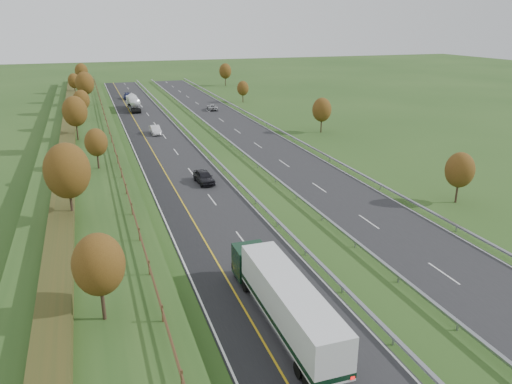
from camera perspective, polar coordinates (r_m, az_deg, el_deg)
ground at (r=79.41m, az=-3.82°, el=4.29°), size 400.00×400.00×0.00m
near_carriageway at (r=82.59m, az=-10.11°, el=4.63°), size 10.50×200.00×0.04m
far_carriageway at (r=86.48m, az=0.77°, el=5.57°), size 10.50×200.00×0.04m
hard_shoulder at (r=82.14m, az=-12.70°, el=4.38°), size 3.00×200.00×0.04m
lane_markings at (r=83.62m, az=-5.76°, el=5.03°), size 26.75×200.00×0.01m
embankment_left at (r=81.54m, az=-19.22°, el=4.38°), size 12.00×200.00×2.00m
hedge_left at (r=81.24m, az=-20.75°, el=5.28°), size 2.20×180.00×1.10m
fence_left at (r=80.80m, az=-16.16°, el=5.83°), size 0.12×189.06×1.20m
median_barrier_near at (r=83.45m, az=-6.26°, el=5.38°), size 0.32×200.00×0.71m
median_barrier_far at (r=84.66m, az=-2.88°, el=5.66°), size 0.32×200.00×0.71m
outer_barrier_far at (r=88.41m, az=4.34°, el=6.21°), size 0.32×200.00×0.71m
trees_left at (r=77.12m, az=-19.36°, el=7.67°), size 6.64×164.30×7.66m
trees_far at (r=117.21m, az=2.16°, el=11.21°), size 8.45×118.60×7.12m
box_lorry at (r=34.44m, az=3.17°, el=-12.13°), size 2.58×16.28×4.06m
road_tanker at (r=123.09m, az=-13.84°, el=9.94°), size 2.40×11.22×3.46m
car_dark_near at (r=65.22m, az=-5.97°, el=1.73°), size 2.27×4.97×1.65m
car_silver_mid at (r=95.47m, az=-11.45°, el=6.98°), size 1.82×4.84×1.58m
car_small_far at (r=141.37m, az=-14.46°, el=10.57°), size 2.50×5.42×1.53m
car_oncoming at (r=120.15m, az=-5.04°, el=9.64°), size 2.75×5.01×1.33m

